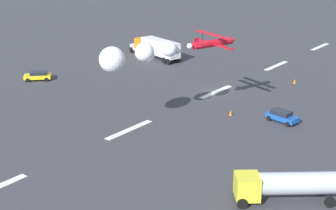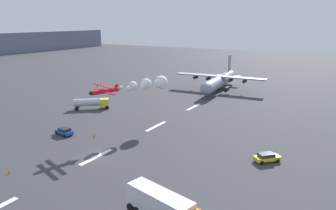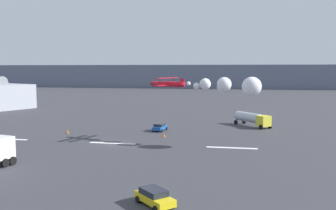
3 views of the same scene
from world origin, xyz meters
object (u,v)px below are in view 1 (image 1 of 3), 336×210
(traffic_cone_far, at_px, (231,113))
(traffic_cone_near, at_px, (295,81))
(followme_car_yellow, at_px, (38,75))
(airport_staff_sedan, at_px, (282,116))
(stunt_biplane_red, at_px, (144,54))
(fuel_tanker_truck, at_px, (284,184))
(semi_truck_orange, at_px, (156,47))

(traffic_cone_far, bearing_deg, traffic_cone_near, 179.25)
(traffic_cone_far, bearing_deg, followme_car_yellow, -80.17)
(airport_staff_sedan, bearing_deg, traffic_cone_near, -159.72)
(stunt_biplane_red, xyz_separation_m, followme_car_yellow, (-5.32, -28.10, -8.96))
(followme_car_yellow, distance_m, traffic_cone_far, 34.20)
(fuel_tanker_truck, bearing_deg, stunt_biplane_red, -103.51)
(fuel_tanker_truck, relative_size, traffic_cone_far, 11.54)
(stunt_biplane_red, distance_m, followme_car_yellow, 29.97)
(stunt_biplane_red, xyz_separation_m, fuel_tanker_truck, (5.16, 21.48, -8.03))
(stunt_biplane_red, relative_size, traffic_cone_far, 25.67)
(semi_truck_orange, xyz_separation_m, followme_car_yellow, (23.74, -5.58, -1.30))
(followme_car_yellow, distance_m, traffic_cone_near, 42.07)
(stunt_biplane_red, relative_size, semi_truck_orange, 1.43)
(traffic_cone_near, xyz_separation_m, traffic_cone_far, (19.02, -0.25, 0.00))
(stunt_biplane_red, bearing_deg, traffic_cone_near, 169.06)
(stunt_biplane_red, relative_size, airport_staff_sedan, 4.35)
(followme_car_yellow, relative_size, traffic_cone_far, 5.81)
(followme_car_yellow, bearing_deg, fuel_tanker_truck, 78.07)
(semi_truck_orange, distance_m, traffic_cone_far, 33.37)
(semi_truck_orange, bearing_deg, followme_car_yellow, -13.23)
(traffic_cone_near, bearing_deg, semi_truck_orange, -87.74)
(stunt_biplane_red, bearing_deg, fuel_tanker_truck, 76.49)
(traffic_cone_near, relative_size, traffic_cone_far, 1.00)
(stunt_biplane_red, height_order, followme_car_yellow, stunt_biplane_red)
(semi_truck_orange, bearing_deg, traffic_cone_far, 57.50)
(semi_truck_orange, height_order, followme_car_yellow, semi_truck_orange)
(fuel_tanker_truck, bearing_deg, followme_car_yellow, -101.93)
(semi_truck_orange, bearing_deg, fuel_tanker_truck, 52.12)
(airport_staff_sedan, distance_m, traffic_cone_far, 6.84)
(fuel_tanker_truck, xyz_separation_m, traffic_cone_far, (-16.32, -15.90, -1.37))
(semi_truck_orange, relative_size, fuel_tanker_truck, 1.55)
(airport_staff_sedan, xyz_separation_m, traffic_cone_near, (-16.87, -6.23, -0.44))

